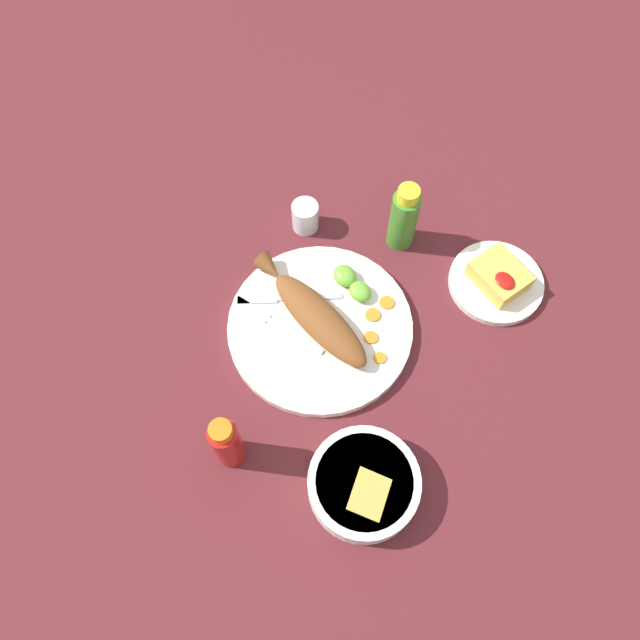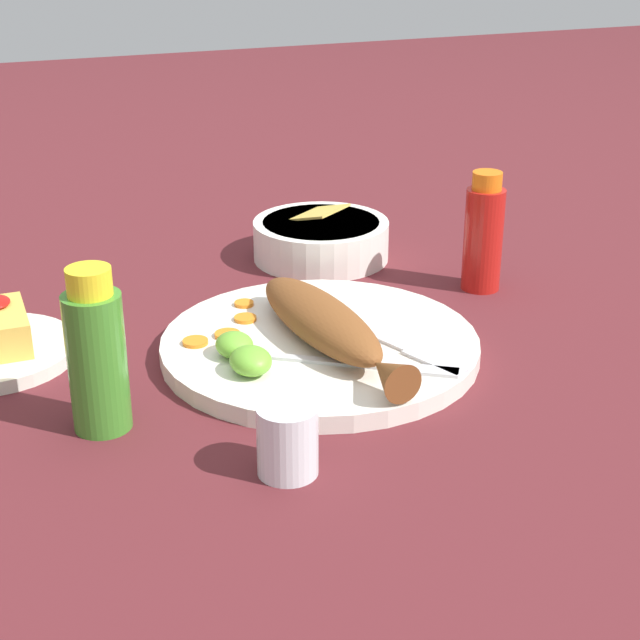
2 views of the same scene
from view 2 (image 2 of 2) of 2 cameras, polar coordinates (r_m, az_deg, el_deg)
name	(u,v)px [view 2 (image 2 of 2)]	position (r m, az deg, el deg)	size (l,w,h in m)	color
ground_plane	(320,354)	(1.00, 0.00, -1.99)	(4.00, 4.00, 0.00)	#561E23
main_plate	(320,346)	(1.00, 0.00, -1.52)	(0.32, 0.32, 0.02)	white
fried_fish	(326,324)	(0.97, 0.38, -0.24)	(0.28, 0.09, 0.04)	brown
fork_near	(401,347)	(0.97, 4.71, -1.58)	(0.18, 0.08, 0.00)	silver
fork_far	(375,366)	(0.93, 3.22, -2.67)	(0.11, 0.16, 0.00)	silver
carrot_slice_near	(244,304)	(1.07, -4.44, 0.96)	(0.02, 0.02, 0.00)	orange
carrot_slice_mid	(245,318)	(1.04, -4.37, 0.09)	(0.02, 0.02, 0.00)	orange
carrot_slice_far	(195,342)	(0.99, -7.27, -1.27)	(0.03, 0.03, 0.00)	orange
carrot_slice_extra	(227,335)	(1.00, -5.41, -0.85)	(0.03, 0.03, 0.00)	orange
lime_wedge_main	(234,345)	(0.95, -5.00, -1.45)	(0.04, 0.04, 0.02)	#6BB233
lime_wedge_side	(251,361)	(0.92, -4.06, -2.38)	(0.05, 0.04, 0.03)	#6BB233
hot_sauce_bottle_red	(483,235)	(1.16, 9.49, 4.91)	(0.05, 0.05, 0.14)	#B21914
hot_sauce_bottle_green	(97,355)	(0.86, -12.87, -2.00)	(0.05, 0.05, 0.15)	#3D8428
salt_cup	(288,444)	(0.79, -1.90, -7.24)	(0.05, 0.05, 0.06)	silver
guacamole_bowl	(321,237)	(1.25, 0.05, 4.84)	(0.17, 0.17, 0.06)	white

